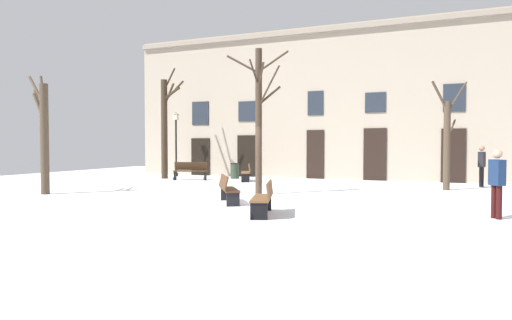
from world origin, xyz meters
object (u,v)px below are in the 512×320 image
streetlamp (176,137)px  bench_far_corner (190,171)px  person_by_shop_door (482,164)px  bench_back_to_back_right (264,198)px  tree_right_of_center (259,117)px  bench_back_to_back_left (228,189)px  tree_foreground (447,140)px  tree_near_facade (165,125)px  tree_center (44,133)px  bench_near_center_tree (247,172)px  litter_bin (235,171)px  person_near_bench (497,180)px

streetlamp → bench_far_corner: (2.21, -2.08, -1.78)m
person_by_shop_door → bench_back_to_back_right: bearing=172.2°
tree_right_of_center → bench_back_to_back_left: tree_right_of_center is taller
tree_foreground → person_by_shop_door: tree_foreground is taller
streetlamp → tree_foreground: bearing=-9.6°
tree_near_facade → person_by_shop_door: tree_near_facade is taller
bench_back_to_back_right → streetlamp: bearing=-156.0°
tree_foreground → tree_center: (-13.90, -7.43, 0.23)m
tree_foreground → bench_near_center_tree: size_ratio=2.57×
tree_center → bench_back_to_back_right: size_ratio=2.54×
streetlamp → bench_back_to_back_right: 15.28m
tree_center → tree_near_facade: 8.26m
tree_right_of_center → bench_back_to_back_left: (0.03, -2.64, -2.43)m
litter_bin → person_near_bench: size_ratio=0.48×
tree_center → streetlamp: (-0.60, 9.89, -0.00)m
tree_right_of_center → bench_near_center_tree: size_ratio=3.10×
tree_center → bench_back_to_back_right: 9.73m
streetlamp → bench_back_to_back_right: bearing=-48.6°
streetlamp → person_by_shop_door: 15.97m
tree_right_of_center → bench_back_to_back_right: size_ratio=3.00×
tree_center → bench_back_to_back_left: size_ratio=2.79×
tree_right_of_center → tree_near_facade: 9.38m
bench_far_corner → person_near_bench: bearing=-48.4°
person_by_shop_door → tree_right_of_center: bearing=150.5°
bench_near_center_tree → tree_near_facade: bearing=-111.8°
bench_far_corner → litter_bin: bearing=27.6°
tree_right_of_center → bench_back_to_back_right: bearing=-66.1°
tree_center → person_by_shop_door: size_ratio=2.52×
tree_near_facade → tree_foreground: bearing=-3.3°
tree_right_of_center → tree_foreground: bearing=35.2°
tree_center → person_near_bench: size_ratio=2.61×
bench_far_corner → bench_back_to_back_left: 9.57m
tree_near_facade → person_by_shop_door: 15.72m
tree_right_of_center → person_near_bench: (7.53, -2.70, -1.91)m
tree_foreground → tree_center: bearing=-151.9°
bench_back_to_back_right → person_near_bench: size_ratio=1.03×
tree_right_of_center → litter_bin: bearing=122.0°
tree_right_of_center → person_near_bench: bearing=-19.7°
bench_far_corner → person_near_bench: 15.42m
tree_near_facade → person_by_shop_door: size_ratio=3.39×
litter_bin → bench_back_to_back_left: 10.24m
tree_foreground → person_by_shop_door: size_ratio=2.47×
litter_bin → person_near_bench: person_near_bench is taller
tree_right_of_center → tree_near_facade: size_ratio=0.88×
litter_bin → bench_near_center_tree: 1.78m
tree_center → bench_near_center_tree: size_ratio=2.63×
tree_foreground → bench_near_center_tree: tree_foreground is taller
tree_center → streetlamp: tree_center is taller
tree_foreground → person_near_bench: 7.38m
tree_center → litter_bin: 10.33m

